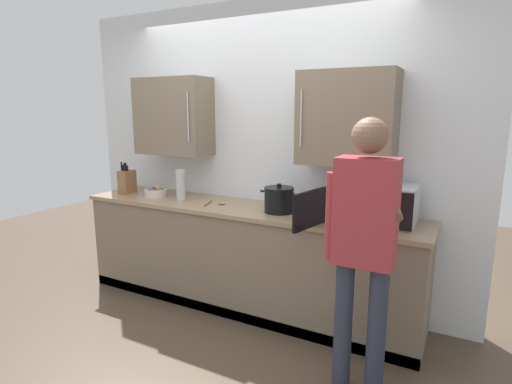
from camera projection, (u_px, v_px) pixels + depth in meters
name	position (u px, v px, depth m)	size (l,w,h in m)	color
ground_plane	(187.00, 352.00, 2.94)	(9.56, 9.56, 0.00)	#4C3D2D
back_wall_tiled	(259.00, 145.00, 3.64)	(3.78, 0.44, 2.64)	silver
counter_unit	(243.00, 257.00, 3.57)	(3.06, 0.61, 0.90)	#756651
microwave_oven	(369.00, 203.00, 3.00)	(0.69, 0.77, 0.28)	#B7BABF
thermos_flask	(181.00, 185.00, 3.69)	(0.08, 0.08, 0.29)	#B7BABF
stock_pot	(279.00, 200.00, 3.27)	(0.33, 0.24, 0.23)	black
wooden_spoon	(215.00, 203.00, 3.56)	(0.19, 0.19, 0.02)	#A37547
fruit_bowl	(156.00, 192.00, 3.88)	(0.21, 0.21, 0.10)	beige
knife_block	(127.00, 181.00, 4.02)	(0.11, 0.15, 0.31)	brown
person_figure	(364.00, 237.00, 2.34)	(0.44, 0.53, 1.67)	#282D3D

